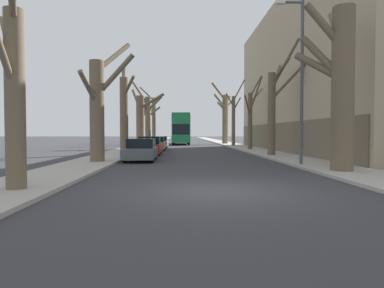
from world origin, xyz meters
TOP-DOWN VIEW (x-y plane):
  - ground_plane at (0.00, 0.00)m, footprint 300.00×300.00m
  - sidewalk_left at (-5.89, 50.00)m, footprint 2.82×120.00m
  - sidewalk_right at (5.89, 50.00)m, footprint 2.82×120.00m
  - building_facade_right at (12.29, 20.06)m, footprint 10.08×30.52m
  - street_tree_left_0 at (-5.71, -0.14)m, footprint 2.76×4.03m
  - street_tree_left_1 at (-5.48, 9.07)m, footprint 2.64×4.13m
  - street_tree_left_2 at (-5.56, 17.87)m, footprint 1.57×3.13m
  - street_tree_left_3 at (-5.28, 27.40)m, footprint 3.76×2.49m
  - street_tree_left_4 at (-5.51, 36.25)m, footprint 3.69×2.36m
  - street_tree_left_5 at (-5.45, 45.28)m, footprint 2.39×4.62m
  - street_tree_right_0 at (5.53, 4.22)m, footprint 2.45×3.16m
  - street_tree_right_1 at (5.49, 14.10)m, footprint 2.47×3.90m
  - street_tree_right_2 at (5.58, 22.43)m, footprint 2.58×4.25m
  - street_tree_right_3 at (5.37, 31.57)m, footprint 2.32×1.80m
  - street_tree_right_4 at (5.42, 40.36)m, footprint 3.66×3.32m
  - double_decker_bus at (-1.01, 40.25)m, footprint 2.51×10.28m
  - parked_car_0 at (-3.41, 10.88)m, footprint 1.76×4.22m
  - parked_car_1 at (-3.41, 16.35)m, footprint 1.74×4.15m
  - parked_car_2 at (-3.41, 22.43)m, footprint 1.75×4.22m
  - parked_car_3 at (-3.41, 28.32)m, footprint 1.85×4.55m
  - lamp_post at (4.81, 6.96)m, footprint 1.40×0.20m

SIDE VIEW (x-z plane):
  - ground_plane at x=0.00m, z-range 0.00..0.00m
  - sidewalk_left at x=-5.89m, z-range 0.00..0.12m
  - sidewalk_right at x=5.89m, z-range 0.00..0.12m
  - parked_car_3 at x=-3.41m, z-range -0.02..1.26m
  - parked_car_0 at x=-3.41m, z-range -0.03..1.29m
  - parked_car_2 at x=-3.41m, z-range -0.03..1.29m
  - parked_car_1 at x=-3.41m, z-range -0.04..1.36m
  - double_decker_bus at x=-1.01m, z-range 0.29..4.64m
  - street_tree_left_0 at x=-5.71m, z-range -0.01..6.10m
  - street_tree_left_1 at x=-5.48m, z-range -0.41..6.69m
  - street_tree_left_3 at x=-5.28m, z-range -0.08..6.45m
  - street_tree_right_2 at x=5.58m, z-range -0.29..6.71m
  - street_tree_left_2 at x=-5.56m, z-range -0.31..7.08m
  - street_tree_right_3 at x=5.37m, z-range -0.61..7.39m
  - street_tree_right_1 at x=5.49m, z-range -0.36..7.39m
  - street_tree_left_4 at x=-5.51m, z-range -0.59..7.85m
  - street_tree_right_0 at x=5.53m, z-range -0.01..7.44m
  - street_tree_left_5 at x=-5.45m, z-range -0.36..8.37m
  - street_tree_right_4 at x=5.42m, z-range -0.36..8.56m
  - lamp_post at x=4.81m, z-range 0.46..8.62m
  - building_facade_right at x=12.29m, z-range -0.01..13.27m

